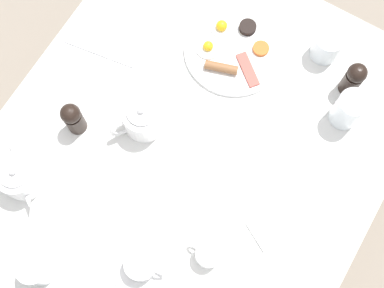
% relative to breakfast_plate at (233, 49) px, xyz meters
% --- Properties ---
extents(ground_plane, '(8.00, 8.00, 0.00)m').
position_rel_breakfast_plate_xyz_m(ground_plane, '(-0.04, 0.30, -0.73)').
color(ground_plane, gray).
extents(table, '(0.99, 1.14, 0.72)m').
position_rel_breakfast_plate_xyz_m(table, '(-0.04, 0.30, -0.07)').
color(table, white).
rests_on(table, ground_plane).
extents(breakfast_plate, '(0.28, 0.28, 0.04)m').
position_rel_breakfast_plate_xyz_m(breakfast_plate, '(0.00, 0.00, 0.00)').
color(breakfast_plate, white).
rests_on(breakfast_plate, table).
extents(teapot_near, '(0.12, 0.17, 0.12)m').
position_rel_breakfast_plate_xyz_m(teapot_near, '(0.10, 0.31, 0.04)').
color(teapot_near, white).
rests_on(teapot_near, table).
extents(teapot_far, '(0.17, 0.12, 0.12)m').
position_rel_breakfast_plate_xyz_m(teapot_far, '(0.28, 0.60, 0.04)').
color(teapot_far, white).
rests_on(teapot_far, table).
extents(teacup_with_saucer_right, '(0.16, 0.16, 0.06)m').
position_rel_breakfast_plate_xyz_m(teacup_with_saucer_right, '(-0.10, 0.62, 0.02)').
color(teacup_with_saucer_right, white).
rests_on(teacup_with_saucer_right, table).
extents(water_glass_tall, '(0.08, 0.08, 0.10)m').
position_rel_breakfast_plate_xyz_m(water_glass_tall, '(0.11, 0.76, 0.04)').
color(water_glass_tall, white).
rests_on(water_glass_tall, table).
extents(water_glass_short, '(0.08, 0.08, 0.09)m').
position_rel_breakfast_plate_xyz_m(water_glass_short, '(-0.22, -0.12, 0.03)').
color(water_glass_short, white).
rests_on(water_glass_short, table).
extents(wine_glass_spare, '(0.08, 0.08, 0.11)m').
position_rel_breakfast_plate_xyz_m(wine_glass_spare, '(-0.35, 0.02, 0.05)').
color(wine_glass_spare, white).
rests_on(wine_glass_spare, table).
extents(creamer_jug, '(0.09, 0.06, 0.05)m').
position_rel_breakfast_plate_xyz_m(creamer_jug, '(-0.22, 0.52, 0.02)').
color(creamer_jug, white).
rests_on(creamer_jug, table).
extents(pepper_grinder, '(0.05, 0.05, 0.12)m').
position_rel_breakfast_plate_xyz_m(pepper_grinder, '(0.24, 0.41, 0.05)').
color(pepper_grinder, black).
rests_on(pepper_grinder, table).
extents(salt_grinder, '(0.05, 0.05, 0.12)m').
position_rel_breakfast_plate_xyz_m(salt_grinder, '(-0.32, -0.06, 0.05)').
color(salt_grinder, black).
rests_on(salt_grinder, table).
extents(napkin_folded, '(0.15, 0.17, 0.01)m').
position_rel_breakfast_plate_xyz_m(napkin_folded, '(-0.34, 0.36, -0.00)').
color(napkin_folded, white).
rests_on(napkin_folded, table).
extents(fork_by_plate, '(0.11, 0.14, 0.00)m').
position_rel_breakfast_plate_xyz_m(fork_by_plate, '(0.07, 0.53, -0.01)').
color(fork_by_plate, silver).
rests_on(fork_by_plate, table).
extents(knife_by_plate, '(0.21, 0.05, 0.00)m').
position_rel_breakfast_plate_xyz_m(knife_by_plate, '(0.31, 0.20, -0.01)').
color(knife_by_plate, silver).
rests_on(knife_by_plate, table).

